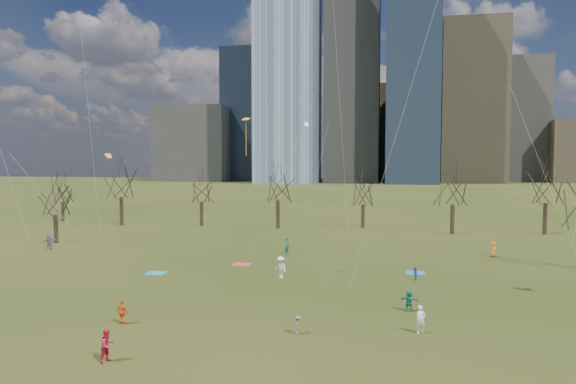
% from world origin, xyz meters
% --- Properties ---
extents(ground, '(500.00, 500.00, 0.00)m').
position_xyz_m(ground, '(0.00, 0.00, 0.00)').
color(ground, black).
rests_on(ground, ground).
extents(downtown_skyline, '(212.50, 78.00, 118.00)m').
position_xyz_m(downtown_skyline, '(-2.43, 210.64, 39.01)').
color(downtown_skyline, slate).
rests_on(downtown_skyline, ground).
extents(bare_tree_row, '(113.04, 29.80, 9.50)m').
position_xyz_m(bare_tree_row, '(-0.09, 37.22, 6.12)').
color(bare_tree_row, black).
rests_on(bare_tree_row, ground).
extents(blanket_teal, '(1.60, 1.50, 0.03)m').
position_xyz_m(blanket_teal, '(-11.07, 9.03, 0.01)').
color(blanket_teal, teal).
rests_on(blanket_teal, ground).
extents(blanket_navy, '(1.60, 1.50, 0.03)m').
position_xyz_m(blanket_navy, '(10.99, 13.46, 0.01)').
color(blanket_navy, '#265EB4').
rests_on(blanket_navy, ground).
extents(blanket_crimson, '(1.60, 1.50, 0.03)m').
position_xyz_m(blanket_crimson, '(-4.80, 14.03, 0.01)').
color(blanket_crimson, '#CD2947').
rests_on(blanket_crimson, ground).
extents(person_1, '(0.70, 0.64, 1.60)m').
position_xyz_m(person_1, '(10.49, -2.62, 0.80)').
color(person_1, white).
rests_on(person_1, ground).
extents(person_2, '(0.84, 0.94, 1.61)m').
position_xyz_m(person_2, '(-4.62, -9.72, 0.81)').
color(person_2, red).
rests_on(person_2, ground).
extents(person_3, '(0.55, 0.76, 1.06)m').
position_xyz_m(person_3, '(3.73, -4.02, 0.53)').
color(person_3, '#5A5B5F').
rests_on(person_3, ground).
extents(person_4, '(0.90, 0.50, 1.44)m').
position_xyz_m(person_4, '(-6.84, -4.30, 0.72)').
color(person_4, orange).
rests_on(person_4, ground).
extents(person_5, '(1.34, 0.63, 1.38)m').
position_xyz_m(person_5, '(10.02, 1.68, 0.69)').
color(person_5, '#1B7A5A').
rests_on(person_5, ground).
extents(person_8, '(0.51, 0.60, 1.07)m').
position_xyz_m(person_8, '(10.81, 10.57, 0.53)').
color(person_8, blue).
rests_on(person_8, ground).
extents(person_9, '(1.33, 1.22, 1.80)m').
position_xyz_m(person_9, '(-0.09, 9.29, 0.90)').
color(person_9, white).
rests_on(person_9, ground).
extents(person_11, '(1.14, 1.71, 1.77)m').
position_xyz_m(person_11, '(-27.98, 17.99, 0.88)').
color(person_11, '#5D5E61').
rests_on(person_11, ground).
extents(person_12, '(0.57, 0.80, 1.54)m').
position_xyz_m(person_12, '(19.10, 22.65, 0.77)').
color(person_12, orange).
rests_on(person_12, ground).
extents(person_13, '(0.70, 0.77, 1.78)m').
position_xyz_m(person_13, '(-1.66, 19.92, 0.89)').
color(person_13, '#176957').
rests_on(person_13, ground).
extents(kites_airborne, '(63.52, 42.37, 36.32)m').
position_xyz_m(kites_airborne, '(4.06, 12.91, 15.07)').
color(kites_airborne, orange).
rests_on(kites_airborne, ground).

